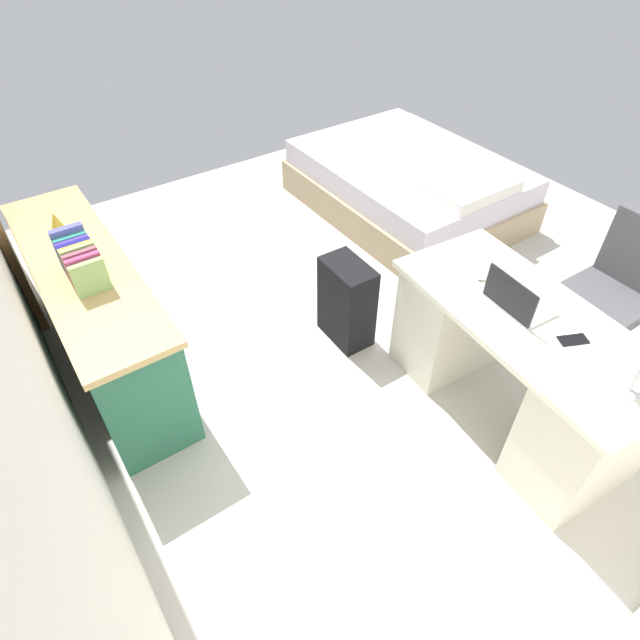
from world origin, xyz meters
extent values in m
plane|color=beige|center=(0.00, 0.00, 0.00)|extent=(5.35, 5.35, 0.00)
cube|color=silver|center=(-1.03, -0.06, 0.73)|extent=(1.49, 0.78, 0.04)
cube|color=beige|center=(-1.52, -0.02, 0.36)|extent=(0.45, 0.63, 0.71)
cube|color=beige|center=(-0.54, -0.10, 0.36)|extent=(0.45, 0.63, 0.71)
cylinder|color=black|center=(-1.02, -0.85, 0.02)|extent=(0.52, 0.52, 0.04)
cylinder|color=black|center=(-1.02, -0.85, 0.21)|extent=(0.06, 0.06, 0.42)
cube|color=#4C4C51|center=(-1.02, -0.85, 0.46)|extent=(0.47, 0.47, 0.08)
cube|color=#28664C|center=(0.64, 1.66, 0.37)|extent=(1.76, 0.44, 0.73)
cube|color=tan|center=(0.64, 1.66, 0.75)|extent=(1.80, 0.48, 0.04)
cube|color=#225641|center=(0.25, 1.44, 0.20)|extent=(0.67, 0.01, 0.26)
cube|color=#225641|center=(1.04, 1.44, 0.20)|extent=(0.67, 0.01, 0.26)
cube|color=tan|center=(1.01, -1.11, 0.14)|extent=(1.90, 1.40, 0.28)
cube|color=silver|center=(1.01, -1.11, 0.38)|extent=(1.84, 1.34, 0.20)
cube|color=white|center=(0.34, -1.11, 0.53)|extent=(0.48, 0.68, 0.10)
cube|color=black|center=(-0.01, 0.30, 0.29)|extent=(0.37, 0.23, 0.58)
cube|color=#B7B7BC|center=(-0.95, -0.08, 0.75)|extent=(0.33, 0.25, 0.02)
cube|color=black|center=(-0.94, 0.03, 0.86)|extent=(0.31, 0.04, 0.19)
ellipsoid|color=white|center=(-0.69, -0.10, 0.76)|extent=(0.07, 0.10, 0.03)
cube|color=black|center=(-1.25, -0.08, 0.75)|extent=(0.12, 0.15, 0.01)
cylinder|color=silver|center=(-1.58, -0.01, 0.75)|extent=(0.11, 0.11, 0.01)
cube|color=#90BA6F|center=(0.34, 1.66, 0.87)|extent=(0.03, 0.17, 0.19)
cube|color=#BC4070|center=(0.38, 1.66, 0.87)|extent=(0.03, 0.17, 0.20)
cube|color=#954F5F|center=(0.42, 1.66, 0.88)|extent=(0.03, 0.17, 0.21)
cube|color=#A0BC6A|center=(0.46, 1.66, 0.88)|extent=(0.03, 0.17, 0.21)
cube|color=#B19B2F|center=(0.50, 1.66, 0.87)|extent=(0.03, 0.17, 0.20)
cube|color=navy|center=(0.54, 1.66, 0.87)|extent=(0.04, 0.17, 0.19)
cube|color=#422EAD|center=(0.58, 1.66, 0.87)|extent=(0.03, 0.17, 0.19)
cube|color=teal|center=(0.62, 1.66, 0.87)|extent=(0.04, 0.17, 0.19)
cube|color=#5559B0|center=(0.66, 1.66, 0.88)|extent=(0.04, 0.17, 0.22)
cone|color=gold|center=(1.06, 1.66, 0.83)|extent=(0.08, 0.08, 0.11)
camera|label=1|loc=(-2.03, 1.89, 2.50)|focal=29.56mm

